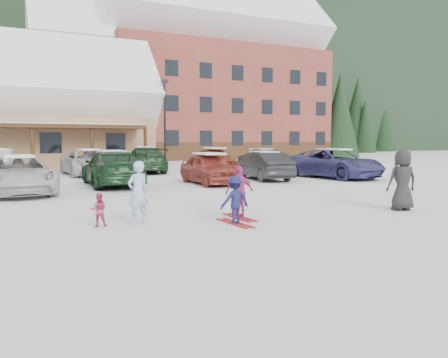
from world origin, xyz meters
name	(u,v)px	position (x,y,z in m)	size (l,w,h in m)	color
ground	(231,225)	(0.00, 0.00, 0.00)	(160.00, 160.00, 0.00)	white
forested_hillside	(39,53)	(0.00, 85.00, 19.00)	(300.00, 70.00, 38.00)	black
alpine_hotel	(196,82)	(14.27, 38.00, 8.63)	(31.48, 14.01, 21.48)	maroon
lamp_post	(165,118)	(5.87, 23.45, 3.71)	(0.50, 0.25, 6.61)	black
conifer_1	(340,104)	(30.00, 32.00, 6.26)	(4.84, 4.84, 11.22)	black
conifer_3	(113,114)	(6.00, 44.00, 5.12)	(3.96, 3.96, 9.18)	black
conifer_4	(299,110)	(34.00, 46.00, 6.54)	(5.06, 5.06, 11.73)	black
adult_skier	(138,193)	(-1.91, 1.09, 0.75)	(0.55, 0.36, 1.50)	#A2BEE4
toddler_red	(99,210)	(-2.81, 1.20, 0.39)	(0.38, 0.29, 0.78)	#AC3555
child_navy	(235,200)	(0.18, 0.14, 0.58)	(0.74, 0.43, 1.15)	#171843
skis_child_navy	(235,223)	(0.18, 0.14, 0.01)	(0.20, 1.40, 0.03)	#A11719
child_magenta	(239,192)	(0.63, 0.78, 0.68)	(0.79, 0.33, 1.35)	#BE2E74
skis_child_magenta	(239,217)	(0.63, 0.78, 0.01)	(0.20, 1.40, 0.03)	#A11719
bystander_dark	(402,180)	(5.37, -0.09, 0.86)	(0.84, 0.55, 1.72)	black
parked_car_2	(19,175)	(-4.43, 8.81, 0.71)	(2.35, 5.09, 1.41)	silver
parked_car_3	(112,168)	(-0.75, 10.22, 0.76)	(2.14, 5.26, 1.53)	#15341B
parked_car_4	(209,169)	(3.40, 9.17, 0.70)	(1.65, 4.09, 1.39)	#99392C
parked_car_5	(264,166)	(6.77, 9.97, 0.71)	(1.49, 4.29, 1.41)	black
parked_car_6	(334,164)	(10.63, 9.28, 0.76)	(2.53, 5.49, 1.53)	navy
parked_car_10	(89,162)	(-0.83, 16.60, 0.74)	(2.44, 5.30, 1.47)	silver
parked_car_11	(145,160)	(2.65, 17.36, 0.79)	(2.20, 5.42, 1.57)	#1E3B21
parked_car_12	(215,159)	(7.02, 16.60, 0.75)	(1.78, 4.42, 1.50)	brown
parked_car_13	(261,159)	(10.92, 17.40, 0.69)	(1.46, 4.19, 1.38)	black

